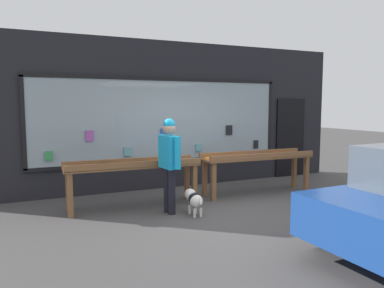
{
  "coord_description": "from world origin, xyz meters",
  "views": [
    {
      "loc": [
        -3.26,
        -5.81,
        1.95
      ],
      "look_at": [
        -0.27,
        0.75,
        1.18
      ],
      "focal_mm": 35.0,
      "sensor_mm": 36.0,
      "label": 1
    }
  ],
  "objects_px": {
    "person_browsing": "(169,158)",
    "display_table_right": "(257,160)",
    "display_table_left": "(133,170)",
    "small_dog": "(194,199)"
  },
  "relations": [
    {
      "from": "person_browsing",
      "to": "small_dog",
      "type": "height_order",
      "value": "person_browsing"
    },
    {
      "from": "display_table_left",
      "to": "small_dog",
      "type": "relative_size",
      "value": 4.1
    },
    {
      "from": "person_browsing",
      "to": "display_table_left",
      "type": "bearing_deg",
      "value": 33.93
    },
    {
      "from": "display_table_left",
      "to": "display_table_right",
      "type": "height_order",
      "value": "display_table_right"
    },
    {
      "from": "display_table_left",
      "to": "person_browsing",
      "type": "relative_size",
      "value": 1.49
    },
    {
      "from": "person_browsing",
      "to": "display_table_right",
      "type": "bearing_deg",
      "value": -80.68
    },
    {
      "from": "display_table_left",
      "to": "display_table_right",
      "type": "bearing_deg",
      "value": 0.05
    },
    {
      "from": "display_table_right",
      "to": "small_dog",
      "type": "height_order",
      "value": "display_table_right"
    },
    {
      "from": "display_table_left",
      "to": "small_dog",
      "type": "bearing_deg",
      "value": -45.88
    },
    {
      "from": "display_table_left",
      "to": "display_table_right",
      "type": "relative_size",
      "value": 1.0
    }
  ]
}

